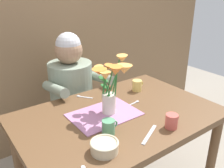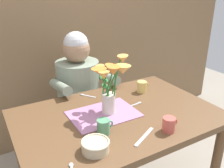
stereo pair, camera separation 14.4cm
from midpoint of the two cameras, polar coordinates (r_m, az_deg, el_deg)
wood_panel_backdrop at (r=2.25m, az=-11.15°, el=16.52°), size 4.00×0.10×2.50m
dining_table at (r=1.54m, az=4.09°, el=-10.17°), size 1.20×0.80×0.74m
seated_person at (r=2.05m, az=-5.66°, el=-3.93°), size 0.45×0.47×1.14m
striped_placemat at (r=1.48m, az=0.84°, el=-7.04°), size 0.40×0.28×0.00m
flower_vase at (r=1.40m, az=2.51°, el=0.43°), size 0.25×0.28×0.35m
ceramic_bowl at (r=1.17m, az=-0.27°, el=-14.22°), size 0.14×0.14×0.06m
dinner_knife at (r=1.30m, az=10.73°, el=-12.02°), size 0.18×0.10×0.00m
tea_cup at (r=1.36m, az=16.12°, el=-9.09°), size 0.09×0.07×0.08m
coffee_cup at (r=1.29m, az=1.28°, el=-9.95°), size 0.09×0.07×0.08m
ceramic_mug at (r=1.78m, az=9.28°, el=-0.66°), size 0.09×0.07×0.08m
spoon_0 at (r=1.61m, az=8.25°, el=-4.66°), size 0.12×0.03×0.01m
spoon_3 at (r=1.71m, az=-3.80°, el=-2.70°), size 0.08×0.10×0.01m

